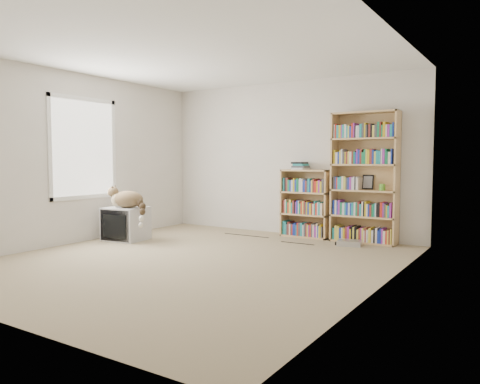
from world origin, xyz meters
The scene contains 16 objects.
floor centered at (0.00, 0.00, 0.00)m, with size 4.50×5.00×0.01m, color tan.
wall_back centered at (0.00, 2.50, 1.25)m, with size 4.50×0.02×2.50m, color beige.
wall_left centered at (-2.25, 0.00, 1.25)m, with size 0.02×5.00×2.50m, color beige.
wall_right centered at (2.25, 0.00, 1.25)m, with size 0.02×5.00×2.50m, color beige.
ceiling centered at (0.00, 0.00, 2.50)m, with size 4.50×5.00×0.02m, color white.
window centered at (-2.24, 0.20, 1.40)m, with size 0.02×1.22×1.52m, color white.
crt_tv centered at (-1.80, 0.60, 0.25)m, with size 0.64×0.59×0.50m.
cat centered at (-1.67, 0.55, 0.60)m, with size 0.79×0.48×0.57m.
bookcase_tall centered at (1.34, 2.36, 0.91)m, with size 0.96×0.30×1.93m.
bookcase_short centered at (0.40, 2.36, 0.49)m, with size 0.78×0.30×1.07m.
book_stack centered at (0.31, 2.34, 1.13)m, with size 0.22×0.28×0.12m, color red.
green_mug centered at (1.60, 2.34, 0.83)m, with size 0.09×0.09×0.10m, color #529D2D.
framed_print centered at (1.36, 2.44, 0.90)m, with size 0.17×0.01×0.22m, color black.
dvd_player centered at (1.25, 1.98, 0.04)m, with size 0.33×0.24×0.08m, color #ABABB0.
wall_outlet centered at (-2.24, 0.95, 0.32)m, with size 0.01×0.08×0.13m, color silver.
floor_cables centered at (0.07, 1.67, 0.00)m, with size 1.20×0.70×0.01m, color black, non-canonical shape.
Camera 1 is at (3.49, -4.44, 1.23)m, focal length 35.00 mm.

